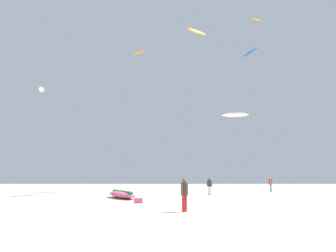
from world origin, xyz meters
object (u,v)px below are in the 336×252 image
object	(u,v)px
kite_grounded_near	(121,194)
cooler_box	(137,201)
kite_aloft_7	(249,53)
kite_aloft_3	(234,115)
person_midground	(269,183)
kite_aloft_1	(255,20)
kite_aloft_0	(40,89)
kite_aloft_5	(137,52)
person_foreground	(183,192)
kite_aloft_4	(195,32)
person_left	(208,185)

from	to	relation	value
kite_grounded_near	cooler_box	world-z (taller)	kite_grounded_near
kite_aloft_7	kite_aloft_3	bearing A→B (deg)	83.51
person_midground	kite_aloft_1	world-z (taller)	kite_aloft_1
kite_aloft_0	kite_aloft_3	bearing A→B (deg)	3.70
kite_grounded_near	kite_aloft_1	size ratio (longest dim) A/B	2.28
kite_grounded_near	kite_aloft_0	xyz separation A→B (m)	(-13.83, 15.80, 13.36)
kite_grounded_near	kite_aloft_5	size ratio (longest dim) A/B	2.60
person_foreground	kite_aloft_3	distance (m)	30.08
kite_aloft_4	kite_grounded_near	bearing A→B (deg)	-115.34
person_midground	kite_aloft_1	bearing A→B (deg)	-89.00
kite_aloft_4	kite_aloft_5	size ratio (longest dim) A/B	1.79
person_left	kite_aloft_0	xyz separation A→B (m)	(-21.46, 11.84, 12.70)
person_midground	kite_aloft_4	xyz separation A→B (m)	(-7.42, 6.84, 21.67)
kite_aloft_5	cooler_box	bearing A→B (deg)	-83.72
kite_aloft_1	kite_aloft_5	bearing A→B (deg)	-170.89
person_left	cooler_box	size ratio (longest dim) A/B	2.93
kite_aloft_4	kite_aloft_5	xyz separation A→B (m)	(-8.49, 0.38, -3.06)
cooler_box	kite_aloft_1	world-z (taller)	kite_aloft_1
kite_aloft_0	kite_aloft_5	bearing A→B (deg)	5.38
kite_aloft_4	kite_aloft_7	xyz separation A→B (m)	(3.70, -14.23, -9.22)
person_left	kite_aloft_4	distance (m)	25.14
kite_aloft_3	kite_aloft_7	world-z (taller)	kite_aloft_7
kite_grounded_near	kite_aloft_0	distance (m)	24.88
kite_aloft_0	kite_aloft_5	world-z (taller)	kite_aloft_5
person_midground	kite_aloft_3	world-z (taller)	kite_aloft_3
kite_aloft_5	kite_aloft_4	bearing A→B (deg)	-2.55
kite_aloft_7	kite_aloft_1	bearing A→B (deg)	70.46
kite_aloft_3	kite_aloft_7	distance (m)	15.50
person_foreground	person_midground	xyz separation A→B (m)	(10.76, 19.45, 0.02)
cooler_box	kite_aloft_7	world-z (taller)	kite_aloft_7
person_midground	kite_aloft_3	bearing A→B (deg)	-60.62
kite_grounded_near	kite_aloft_7	world-z (taller)	kite_aloft_7
kite_aloft_5	kite_aloft_7	size ratio (longest dim) A/B	0.88
cooler_box	kite_aloft_1	bearing A→B (deg)	56.73
person_left	cooler_box	world-z (taller)	person_left
kite_aloft_7	person_left	bearing A→B (deg)	159.02
kite_aloft_3	kite_aloft_7	size ratio (longest dim) A/B	1.69
person_left	person_midground	bearing A→B (deg)	129.46
kite_aloft_3	cooler_box	bearing A→B (deg)	-117.66
kite_grounded_near	kite_aloft_3	distance (m)	24.25
kite_aloft_3	person_left	bearing A→B (deg)	-112.69
person_midground	kite_grounded_near	world-z (taller)	person_midground
person_left	kite_grounded_near	size ratio (longest dim) A/B	0.31
person_midground	kite_aloft_7	world-z (taller)	kite_aloft_7
cooler_box	kite_aloft_4	size ratio (longest dim) A/B	0.15
kite_grounded_near	kite_aloft_3	bearing A→B (deg)	52.82
person_foreground	kite_aloft_1	size ratio (longest dim) A/B	0.71
kite_grounded_near	cooler_box	xyz separation A→B (m)	(1.77, -4.47, -0.14)
person_midground	kite_aloft_0	world-z (taller)	kite_aloft_0
person_left	kite_aloft_0	distance (m)	27.60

